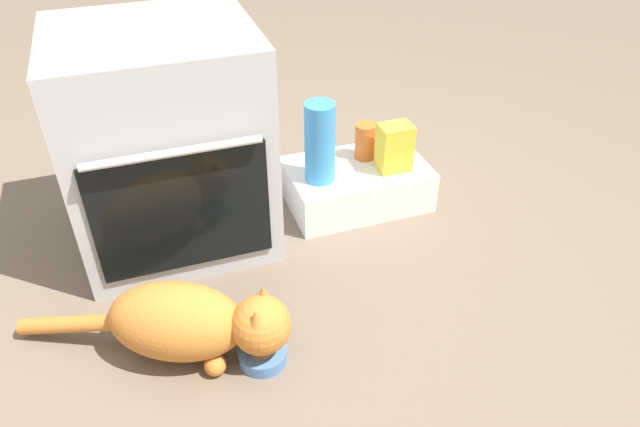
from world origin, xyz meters
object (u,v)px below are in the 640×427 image
(water_bottle, at_px, (320,143))
(food_bowl, at_px, (263,354))
(cat, at_px, (191,322))
(snack_bag, at_px, (394,147))
(sauce_jar, at_px, (365,141))
(pantry_cabinet, at_px, (357,184))
(oven, at_px, (166,142))

(water_bottle, bearing_deg, food_bowl, -121.94)
(food_bowl, relative_size, cat, 0.19)
(cat, relative_size, water_bottle, 2.50)
(snack_bag, bearing_deg, sauce_jar, 121.35)
(sauce_jar, bearing_deg, snack_bag, -58.65)
(pantry_cabinet, xyz_separation_m, food_bowl, (-0.55, -0.65, -0.05))
(food_bowl, height_order, sauce_jar, sauce_jar)
(food_bowl, distance_m, cat, 0.22)
(food_bowl, distance_m, water_bottle, 0.78)
(oven, distance_m, cat, 0.64)
(snack_bag, bearing_deg, food_bowl, -138.29)
(cat, bearing_deg, snack_bag, 57.36)
(food_bowl, distance_m, snack_bag, 0.92)
(oven, bearing_deg, sauce_jar, 1.85)
(water_bottle, bearing_deg, cat, -136.62)
(pantry_cabinet, height_order, snack_bag, snack_bag)
(cat, bearing_deg, food_bowl, 0.00)
(food_bowl, relative_size, snack_bag, 0.77)
(water_bottle, relative_size, snack_bag, 1.67)
(pantry_cabinet, distance_m, sauce_jar, 0.17)
(oven, bearing_deg, snack_bag, -6.29)
(cat, height_order, water_bottle, water_bottle)
(sauce_jar, bearing_deg, cat, -141.37)
(pantry_cabinet, height_order, food_bowl, pantry_cabinet)
(cat, height_order, sauce_jar, sauce_jar)
(pantry_cabinet, height_order, cat, cat)
(oven, distance_m, sauce_jar, 0.74)
(water_bottle, bearing_deg, snack_bag, -4.36)
(cat, xyz_separation_m, sauce_jar, (0.77, 0.62, 0.10))
(pantry_cabinet, relative_size, food_bowl, 3.78)
(oven, xyz_separation_m, snack_bag, (0.80, -0.09, -0.12))
(oven, xyz_separation_m, cat, (-0.04, -0.59, -0.24))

